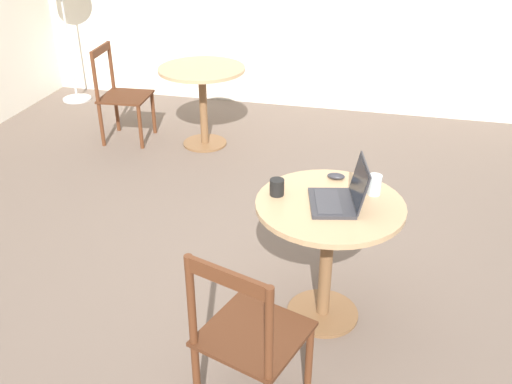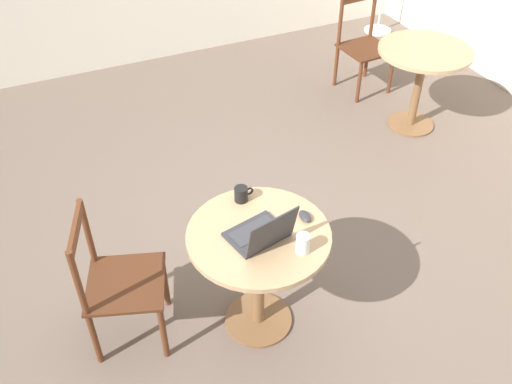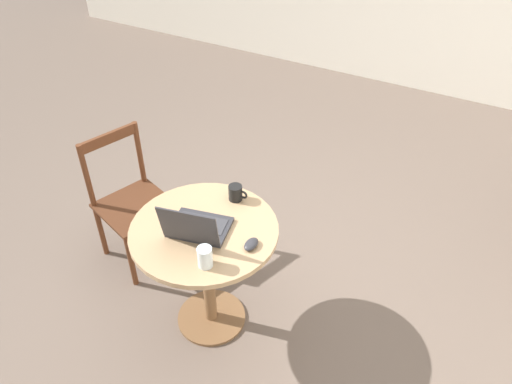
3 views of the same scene
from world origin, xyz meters
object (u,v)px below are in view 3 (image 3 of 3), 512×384
at_px(laptop, 196,227).
at_px(mouse, 251,244).
at_px(mug, 236,193).
at_px(drinking_glass, 205,257).
at_px(chair_near_left, 131,202).
at_px(cafe_table_near, 206,251).

height_order(laptop, mouse, laptop).
distance_m(laptop, mug, 0.34).
xyz_separation_m(laptop, drinking_glass, (0.16, -0.16, 0.01)).
distance_m(chair_near_left, drinking_glass, 1.08).
bearing_deg(mouse, chair_near_left, 166.44).
distance_m(laptop, mouse, 0.30).
bearing_deg(mouse, cafe_table_near, -179.40).
bearing_deg(cafe_table_near, chair_near_left, 161.46).
relative_size(laptop, mug, 3.10).
relative_size(mouse, mug, 0.87).
distance_m(cafe_table_near, mouse, 0.33).
height_order(mouse, mug, mug).
bearing_deg(cafe_table_near, mouse, 0.60).
relative_size(cafe_table_near, laptop, 2.20).
bearing_deg(drinking_glass, cafe_table_near, 125.35).
bearing_deg(cafe_table_near, mug, 85.06).
distance_m(chair_near_left, mouse, 1.11).
xyz_separation_m(mouse, mug, (-0.26, 0.29, 0.03)).
relative_size(chair_near_left, mug, 7.83).
xyz_separation_m(cafe_table_near, mug, (0.03, 0.29, 0.21)).
distance_m(laptop, drinking_glass, 0.23).
height_order(chair_near_left, mug, chair_near_left).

